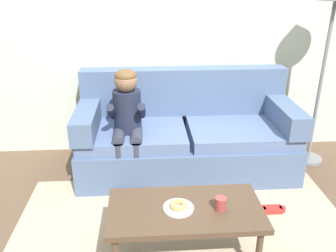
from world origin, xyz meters
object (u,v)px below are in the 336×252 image
object	(u,v)px
donut	(178,205)
toy_controller	(272,210)
coffee_table	(185,213)
mug	(220,203)
floor_lamp	(335,5)
couch	(186,137)
person_child	(127,117)

from	to	relation	value
donut	toy_controller	world-z (taller)	donut
coffee_table	donut	size ratio (longest dim) A/B	8.86
mug	floor_lamp	xyz separation A→B (m)	(1.28, 1.36, 1.17)
coffee_table	floor_lamp	xyz separation A→B (m)	(1.51, 1.33, 1.25)
couch	toy_controller	bearing A→B (deg)	-51.62
person_child	floor_lamp	world-z (taller)	floor_lamp
donut	toy_controller	size ratio (longest dim) A/B	0.53
couch	toy_controller	distance (m)	1.11
mug	toy_controller	world-z (taller)	mug
donut	mug	distance (m)	0.29
couch	donut	bearing A→B (deg)	-98.84
coffee_table	mug	bearing A→B (deg)	-7.01
donut	couch	bearing A→B (deg)	81.16
coffee_table	person_child	bearing A→B (deg)	112.11
couch	person_child	size ratio (longest dim) A/B	1.93
mug	couch	bearing A→B (deg)	93.83
person_child	toy_controller	world-z (taller)	person_child
couch	floor_lamp	size ratio (longest dim) A/B	1.11
coffee_table	floor_lamp	size ratio (longest dim) A/B	0.55
donut	mug	size ratio (longest dim) A/B	1.33
couch	mug	world-z (taller)	couch
donut	floor_lamp	size ratio (longest dim) A/B	0.06
coffee_table	couch	bearing A→B (deg)	83.27
mug	toy_controller	distance (m)	0.85
couch	person_child	bearing A→B (deg)	-159.73
person_child	donut	size ratio (longest dim) A/B	9.18
donut	coffee_table	bearing A→B (deg)	10.83
couch	donut	world-z (taller)	couch
mug	floor_lamp	world-z (taller)	floor_lamp
mug	donut	bearing A→B (deg)	176.05
coffee_table	person_child	distance (m)	1.17
couch	person_child	world-z (taller)	person_child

